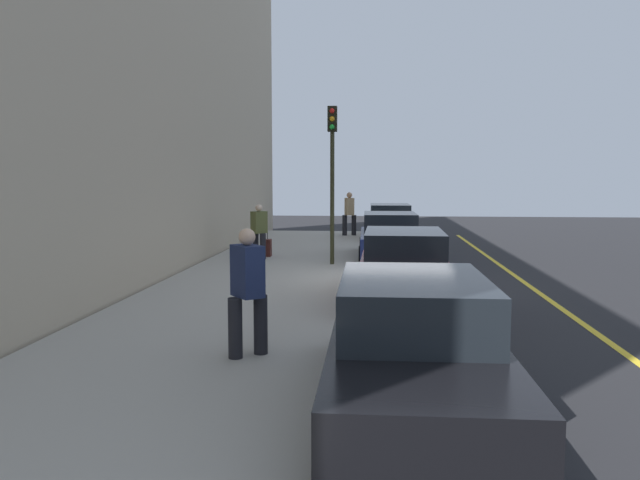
{
  "coord_description": "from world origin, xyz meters",
  "views": [
    {
      "loc": [
        14.81,
        -0.51,
        2.61
      ],
      "look_at": [
        -0.64,
        -1.9,
        1.06
      ],
      "focal_mm": 35.13,
      "sensor_mm": 36.0,
      "label": 1
    }
  ],
  "objects_px": {
    "parked_car_navy": "(390,237)",
    "parked_car_maroon": "(404,268)",
    "parked_car_white": "(390,223)",
    "pedestrian_olive_coat": "(259,230)",
    "pedestrian_tan_coat": "(349,212)",
    "rolling_suitcase": "(268,248)",
    "pedestrian_navy_coat": "(248,288)",
    "traffic_light_pole": "(332,158)",
    "parked_car_black": "(414,348)"
  },
  "relations": [
    {
      "from": "parked_car_white",
      "to": "parked_car_maroon",
      "type": "xyz_separation_m",
      "value": [
        13.08,
        0.01,
        -0.0
      ]
    },
    {
      "from": "parked_car_navy",
      "to": "pedestrian_tan_coat",
      "type": "height_order",
      "value": "pedestrian_tan_coat"
    },
    {
      "from": "pedestrian_navy_coat",
      "to": "parked_car_white",
      "type": "bearing_deg",
      "value": 172.49
    },
    {
      "from": "parked_car_white",
      "to": "pedestrian_tan_coat",
      "type": "relative_size",
      "value": 2.59
    },
    {
      "from": "traffic_light_pole",
      "to": "pedestrian_navy_coat",
      "type": "bearing_deg",
      "value": -3.11
    },
    {
      "from": "parked_car_white",
      "to": "parked_car_black",
      "type": "bearing_deg",
      "value": -0.46
    },
    {
      "from": "pedestrian_navy_coat",
      "to": "parked_car_black",
      "type": "bearing_deg",
      "value": 53.78
    },
    {
      "from": "pedestrian_navy_coat",
      "to": "rolling_suitcase",
      "type": "bearing_deg",
      "value": -171.48
    },
    {
      "from": "parked_car_navy",
      "to": "pedestrian_navy_coat",
      "type": "bearing_deg",
      "value": -11.07
    },
    {
      "from": "parked_car_black",
      "to": "pedestrian_olive_coat",
      "type": "distance_m",
      "value": 12.63
    },
    {
      "from": "pedestrian_olive_coat",
      "to": "pedestrian_navy_coat",
      "type": "xyz_separation_m",
      "value": [
        10.39,
        1.8,
        0.06
      ]
    },
    {
      "from": "parked_car_black",
      "to": "rolling_suitcase",
      "type": "bearing_deg",
      "value": -163.05
    },
    {
      "from": "parked_car_navy",
      "to": "traffic_light_pole",
      "type": "xyz_separation_m",
      "value": [
        1.82,
        -1.68,
        2.39
      ]
    },
    {
      "from": "parked_car_maroon",
      "to": "rolling_suitcase",
      "type": "height_order",
      "value": "parked_car_maroon"
    },
    {
      "from": "parked_car_white",
      "to": "pedestrian_navy_coat",
      "type": "bearing_deg",
      "value": -7.51
    },
    {
      "from": "parked_car_maroon",
      "to": "traffic_light_pole",
      "type": "xyz_separation_m",
      "value": [
        -4.77,
        -1.83,
        2.39
      ]
    },
    {
      "from": "rolling_suitcase",
      "to": "parked_car_navy",
      "type": "bearing_deg",
      "value": 93.83
    },
    {
      "from": "parked_car_white",
      "to": "pedestrian_olive_coat",
      "type": "bearing_deg",
      "value": -29.6
    },
    {
      "from": "traffic_light_pole",
      "to": "parked_car_white",
      "type": "bearing_deg",
      "value": 167.65
    },
    {
      "from": "parked_car_navy",
      "to": "traffic_light_pole",
      "type": "relative_size",
      "value": 1.01
    },
    {
      "from": "parked_car_navy",
      "to": "rolling_suitcase",
      "type": "xyz_separation_m",
      "value": [
        0.26,
        -3.82,
        -0.34
      ]
    },
    {
      "from": "pedestrian_tan_coat",
      "to": "pedestrian_navy_coat",
      "type": "bearing_deg",
      "value": -1.9
    },
    {
      "from": "parked_car_white",
      "to": "parked_car_navy",
      "type": "bearing_deg",
      "value": -1.27
    },
    {
      "from": "rolling_suitcase",
      "to": "pedestrian_olive_coat",
      "type": "bearing_deg",
      "value": -17.89
    },
    {
      "from": "parked_car_black",
      "to": "pedestrian_olive_coat",
      "type": "xyz_separation_m",
      "value": [
        -11.98,
        -3.97,
        0.27
      ]
    },
    {
      "from": "parked_car_navy",
      "to": "parked_car_black",
      "type": "relative_size",
      "value": 0.97
    },
    {
      "from": "parked_car_maroon",
      "to": "pedestrian_navy_coat",
      "type": "xyz_separation_m",
      "value": [
        4.57,
        -2.33,
        0.34
      ]
    },
    {
      "from": "traffic_light_pole",
      "to": "parked_car_navy",
      "type": "bearing_deg",
      "value": 137.29
    },
    {
      "from": "parked_car_white",
      "to": "traffic_light_pole",
      "type": "height_order",
      "value": "traffic_light_pole"
    },
    {
      "from": "parked_car_maroon",
      "to": "traffic_light_pole",
      "type": "height_order",
      "value": "traffic_light_pole"
    },
    {
      "from": "pedestrian_navy_coat",
      "to": "traffic_light_pole",
      "type": "xyz_separation_m",
      "value": [
        -9.34,
        0.51,
        2.05
      ]
    },
    {
      "from": "pedestrian_olive_coat",
      "to": "traffic_light_pole",
      "type": "distance_m",
      "value": 3.3
    },
    {
      "from": "pedestrian_navy_coat",
      "to": "traffic_light_pole",
      "type": "height_order",
      "value": "traffic_light_pole"
    },
    {
      "from": "parked_car_white",
      "to": "pedestrian_olive_coat",
      "type": "xyz_separation_m",
      "value": [
        7.26,
        -4.13,
        0.27
      ]
    },
    {
      "from": "pedestrian_tan_coat",
      "to": "pedestrian_navy_coat",
      "type": "distance_m",
      "value": 18.38
    },
    {
      "from": "traffic_light_pole",
      "to": "parked_car_black",
      "type": "bearing_deg",
      "value": 8.67
    },
    {
      "from": "parked_car_navy",
      "to": "parked_car_maroon",
      "type": "xyz_separation_m",
      "value": [
        6.59,
        0.15,
        0.0
      ]
    },
    {
      "from": "parked_car_white",
      "to": "traffic_light_pole",
      "type": "relative_size",
      "value": 1.07
    },
    {
      "from": "parked_car_maroon",
      "to": "traffic_light_pole",
      "type": "relative_size",
      "value": 1.06
    },
    {
      "from": "parked_car_maroon",
      "to": "rolling_suitcase",
      "type": "bearing_deg",
      "value": -147.92
    },
    {
      "from": "parked_car_maroon",
      "to": "pedestrian_tan_coat",
      "type": "height_order",
      "value": "pedestrian_tan_coat"
    },
    {
      "from": "pedestrian_navy_coat",
      "to": "parked_car_maroon",
      "type": "bearing_deg",
      "value": 152.95
    },
    {
      "from": "pedestrian_tan_coat",
      "to": "parked_car_navy",
      "type": "bearing_deg",
      "value": 12.3
    },
    {
      "from": "parked_car_white",
      "to": "parked_car_maroon",
      "type": "height_order",
      "value": "same"
    },
    {
      "from": "parked_car_navy",
      "to": "pedestrian_tan_coat",
      "type": "relative_size",
      "value": 2.45
    },
    {
      "from": "pedestrian_tan_coat",
      "to": "rolling_suitcase",
      "type": "bearing_deg",
      "value": -16.72
    },
    {
      "from": "parked_car_maroon",
      "to": "pedestrian_olive_coat",
      "type": "height_order",
      "value": "pedestrian_olive_coat"
    },
    {
      "from": "parked_car_maroon",
      "to": "pedestrian_tan_coat",
      "type": "xyz_separation_m",
      "value": [
        -13.8,
        -1.72,
        0.37
      ]
    },
    {
      "from": "rolling_suitcase",
      "to": "pedestrian_navy_coat",
      "type": "bearing_deg",
      "value": 8.52
    },
    {
      "from": "rolling_suitcase",
      "to": "traffic_light_pole",
      "type": "bearing_deg",
      "value": 53.9
    }
  ]
}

